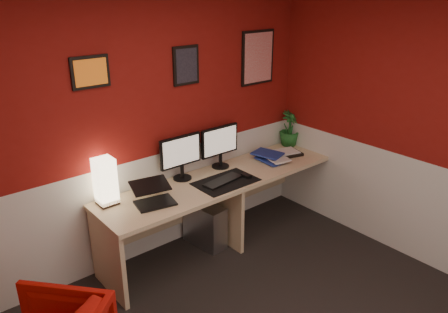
# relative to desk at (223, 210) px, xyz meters

# --- Properties ---
(wall_back) EXTENTS (4.00, 0.01, 2.50)m
(wall_back) POSITION_rel_desk_xyz_m (-0.76, 0.34, 0.89)
(wall_back) COLOR maroon
(wall_back) RESTS_ON ground
(wall_right) EXTENTS (0.01, 3.50, 2.50)m
(wall_right) POSITION_rel_desk_xyz_m (1.24, -1.41, 0.89)
(wall_right) COLOR maroon
(wall_right) RESTS_ON ground
(wainscot_back) EXTENTS (4.00, 0.01, 1.00)m
(wainscot_back) POSITION_rel_desk_xyz_m (-0.76, 0.34, 0.14)
(wainscot_back) COLOR silver
(wainscot_back) RESTS_ON ground
(wainscot_right) EXTENTS (0.01, 3.50, 1.00)m
(wainscot_right) POSITION_rel_desk_xyz_m (1.24, -1.41, 0.14)
(wainscot_right) COLOR silver
(wainscot_right) RESTS_ON ground
(desk) EXTENTS (2.60, 0.65, 0.73)m
(desk) POSITION_rel_desk_xyz_m (0.00, 0.00, 0.00)
(desk) COLOR tan
(desk) RESTS_ON ground
(shoji_lamp) EXTENTS (0.16, 0.16, 0.40)m
(shoji_lamp) POSITION_rel_desk_xyz_m (-1.13, 0.21, 0.56)
(shoji_lamp) COLOR #FFE5B2
(shoji_lamp) RESTS_ON desk
(laptop) EXTENTS (0.37, 0.29, 0.22)m
(laptop) POSITION_rel_desk_xyz_m (-0.81, -0.06, 0.47)
(laptop) COLOR black
(laptop) RESTS_ON desk
(monitor_left) EXTENTS (0.45, 0.06, 0.58)m
(monitor_left) POSITION_rel_desk_xyz_m (-0.33, 0.23, 0.66)
(monitor_left) COLOR black
(monitor_left) RESTS_ON desk
(monitor_right) EXTENTS (0.45, 0.06, 0.58)m
(monitor_right) POSITION_rel_desk_xyz_m (0.14, 0.22, 0.66)
(monitor_right) COLOR black
(monitor_right) RESTS_ON desk
(desk_mat) EXTENTS (0.60, 0.38, 0.01)m
(desk_mat) POSITION_rel_desk_xyz_m (-0.05, -0.10, 0.37)
(desk_mat) COLOR black
(desk_mat) RESTS_ON desk
(keyboard) EXTENTS (0.43, 0.19, 0.02)m
(keyboard) POSITION_rel_desk_xyz_m (-0.08, -0.09, 0.38)
(keyboard) COLOR black
(keyboard) RESTS_ON desk_mat
(mouse) EXTENTS (0.07, 0.10, 0.03)m
(mouse) POSITION_rel_desk_xyz_m (0.17, -0.15, 0.39)
(mouse) COLOR black
(mouse) RESTS_ON desk_mat
(book_bottom) EXTENTS (0.24, 0.32, 0.03)m
(book_bottom) POSITION_rel_desk_xyz_m (0.54, -0.00, 0.38)
(book_bottom) COLOR navy
(book_bottom) RESTS_ON desk
(book_middle) EXTENTS (0.27, 0.32, 0.02)m
(book_middle) POSITION_rel_desk_xyz_m (0.59, -0.03, 0.40)
(book_middle) COLOR silver
(book_middle) RESTS_ON book_bottom
(book_top) EXTENTS (0.30, 0.35, 0.03)m
(book_top) POSITION_rel_desk_xyz_m (0.55, 0.02, 0.43)
(book_top) COLOR navy
(book_top) RESTS_ON book_middle
(zen_tray) EXTENTS (0.40, 0.33, 0.03)m
(zen_tray) POSITION_rel_desk_xyz_m (0.91, 0.03, 0.38)
(zen_tray) COLOR black
(zen_tray) RESTS_ON desk
(potted_plant) EXTENTS (0.25, 0.25, 0.41)m
(potted_plant) POSITION_rel_desk_xyz_m (1.18, 0.21, 0.57)
(potted_plant) COLOR #19591E
(potted_plant) RESTS_ON desk
(pc_tower) EXTENTS (0.25, 0.47, 0.45)m
(pc_tower) POSITION_rel_desk_xyz_m (-0.18, 0.08, -0.14)
(pc_tower) COLOR #99999E
(pc_tower) RESTS_ON ground
(art_left) EXTENTS (0.32, 0.02, 0.26)m
(art_left) POSITION_rel_desk_xyz_m (-1.10, 0.33, 1.49)
(art_left) COLOR orange
(art_left) RESTS_ON wall_back
(art_center) EXTENTS (0.28, 0.02, 0.36)m
(art_center) POSITION_rel_desk_xyz_m (-0.17, 0.33, 1.44)
(art_center) COLOR black
(art_center) RESTS_ON wall_back
(art_right) EXTENTS (0.44, 0.02, 0.56)m
(art_right) POSITION_rel_desk_xyz_m (0.74, 0.33, 1.42)
(art_right) COLOR red
(art_right) RESTS_ON wall_back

